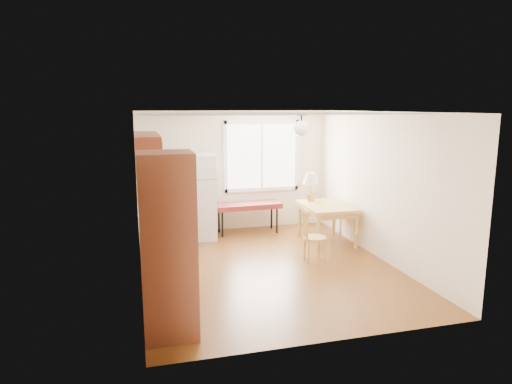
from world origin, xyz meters
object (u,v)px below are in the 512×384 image
object	(u,v)px
bench	(248,206)
chair	(310,232)
refrigerator	(198,197)
dining_table	(327,210)

from	to	relation	value
bench	chair	world-z (taller)	chair
chair	refrigerator	bearing A→B (deg)	136.09
bench	dining_table	world-z (taller)	dining_table
bench	refrigerator	bearing A→B (deg)	-177.08
refrigerator	chair	world-z (taller)	refrigerator
refrigerator	dining_table	world-z (taller)	refrigerator
chair	dining_table	bearing A→B (deg)	59.00
dining_table	chair	world-z (taller)	chair
chair	bench	bearing A→B (deg)	111.92
refrigerator	dining_table	xyz separation A→B (m)	(2.34, -0.92, -0.20)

